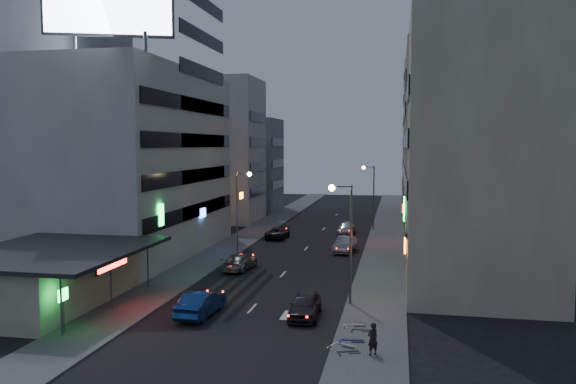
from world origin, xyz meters
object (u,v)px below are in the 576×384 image
(parked_car_left, at_px, (278,233))
(road_car_blue, at_px, (201,303))
(road_car_silver, at_px, (240,262))
(scooter_silver_b, at_px, (364,315))
(parked_car_right_mid, at_px, (345,245))
(scooter_black_a, at_px, (358,340))
(scooter_silver_a, at_px, (357,336))
(scooter_black_b, at_px, (372,321))
(scooter_blue, at_px, (364,329))
(parked_car_right_near, at_px, (305,305))
(parked_car_right_far, at_px, (347,229))
(person, at_px, (373,339))

(parked_car_left, distance_m, road_car_blue, 29.74)
(road_car_silver, height_order, scooter_silver_b, road_car_silver)
(parked_car_right_mid, relative_size, scooter_silver_b, 2.50)
(scooter_black_a, relative_size, scooter_silver_a, 0.91)
(road_car_silver, distance_m, scooter_black_b, 18.56)
(parked_car_left, height_order, scooter_blue, scooter_blue)
(parked_car_right_near, relative_size, parked_car_left, 0.96)
(parked_car_right_far, height_order, scooter_silver_b, parked_car_right_far)
(road_car_silver, bearing_deg, scooter_blue, 130.81)
(parked_car_left, height_order, parked_car_right_far, parked_car_right_far)
(parked_car_right_mid, relative_size, road_car_silver, 0.98)
(road_car_blue, bearing_deg, road_car_silver, -81.34)
(scooter_blue, bearing_deg, parked_car_right_near, 39.95)
(parked_car_right_near, xyz_separation_m, scooter_black_a, (3.72, -5.44, -0.11))
(road_car_blue, bearing_deg, person, 158.87)
(road_car_blue, distance_m, scooter_silver_a, 10.85)
(scooter_silver_b, bearing_deg, person, 178.46)
(parked_car_right_near, height_order, person, person)
(person, bearing_deg, parked_car_right_near, -92.89)
(person, relative_size, scooter_silver_a, 0.88)
(scooter_blue, bearing_deg, scooter_silver_a, 159.41)
(road_car_silver, xyz_separation_m, scooter_blue, (11.66, -15.93, 0.03))
(road_car_silver, bearing_deg, scooter_silver_a, 128.30)
(parked_car_left, relative_size, scooter_silver_a, 2.44)
(parked_car_right_mid, distance_m, scooter_blue, 25.86)
(parked_car_left, distance_m, parked_car_right_far, 8.75)
(parked_car_right_far, xyz_separation_m, road_car_silver, (-7.30, -21.05, -0.01))
(road_car_blue, relative_size, scooter_blue, 2.42)
(parked_car_right_far, height_order, person, person)
(parked_car_right_near, distance_m, scooter_black_a, 6.59)
(parked_car_right_mid, distance_m, person, 28.06)
(parked_car_left, height_order, scooter_black_a, parked_car_left)
(scooter_black_a, distance_m, scooter_blue, 1.66)
(parked_car_right_far, height_order, road_car_silver, parked_car_right_far)
(scooter_silver_a, xyz_separation_m, scooter_silver_b, (0.15, 3.80, -0.01))
(parked_car_right_far, bearing_deg, scooter_silver_b, -82.22)
(parked_car_right_near, distance_m, scooter_silver_b, 3.93)
(road_car_silver, distance_m, scooter_black_a, 20.98)
(parked_car_left, bearing_deg, parked_car_right_near, 106.88)
(road_car_silver, relative_size, scooter_blue, 2.41)
(road_car_silver, xyz_separation_m, scooter_silver_a, (11.37, -17.04, 0.01))
(scooter_black_a, bearing_deg, parked_car_right_far, -13.49)
(parked_car_left, height_order, scooter_silver_a, parked_car_left)
(parked_car_right_near, height_order, road_car_silver, parked_car_right_near)
(parked_car_left, height_order, road_car_blue, road_car_blue)
(road_car_silver, bearing_deg, scooter_silver_b, 135.63)
(parked_car_right_far, bearing_deg, parked_car_right_near, -88.46)
(parked_car_right_near, bearing_deg, parked_car_left, 103.77)
(road_car_silver, height_order, scooter_black_a, road_car_silver)
(parked_car_right_far, bearing_deg, scooter_black_a, -83.08)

